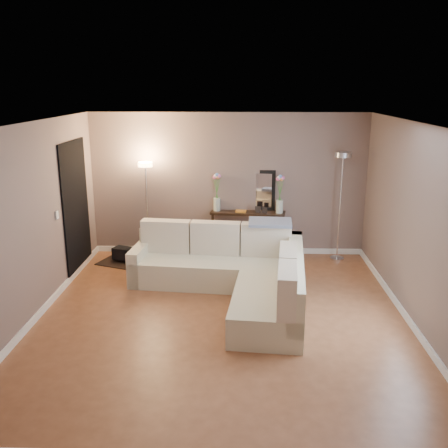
{
  "coord_description": "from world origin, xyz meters",
  "views": [
    {
      "loc": [
        0.27,
        -6.2,
        3.05
      ],
      "look_at": [
        0.0,
        0.8,
        1.1
      ],
      "focal_mm": 40.0,
      "sensor_mm": 36.0,
      "label": 1
    }
  ],
  "objects_px": {
    "floor_lamp_lit": "(146,191)",
    "console_table": "(243,231)",
    "floor_lamp_unlit": "(341,185)",
    "sectional_sofa": "(236,272)"
  },
  "relations": [
    {
      "from": "floor_lamp_unlit",
      "to": "sectional_sofa",
      "type": "bearing_deg",
      "value": -138.21
    },
    {
      "from": "sectional_sofa",
      "to": "console_table",
      "type": "xyz_separation_m",
      "value": [
        0.11,
        1.82,
        0.12
      ]
    },
    {
      "from": "console_table",
      "to": "floor_lamp_unlit",
      "type": "height_order",
      "value": "floor_lamp_unlit"
    },
    {
      "from": "sectional_sofa",
      "to": "console_table",
      "type": "bearing_deg",
      "value": 86.55
    },
    {
      "from": "console_table",
      "to": "floor_lamp_lit",
      "type": "xyz_separation_m",
      "value": [
        -1.73,
        -0.17,
        0.77
      ]
    },
    {
      "from": "floor_lamp_lit",
      "to": "floor_lamp_unlit",
      "type": "relative_size",
      "value": 0.9
    },
    {
      "from": "console_table",
      "to": "floor_lamp_lit",
      "type": "relative_size",
      "value": 0.79
    },
    {
      "from": "sectional_sofa",
      "to": "floor_lamp_unlit",
      "type": "xyz_separation_m",
      "value": [
        1.82,
        1.62,
        1.03
      ]
    },
    {
      "from": "floor_lamp_lit",
      "to": "console_table",
      "type": "bearing_deg",
      "value": 5.7
    },
    {
      "from": "sectional_sofa",
      "to": "floor_lamp_lit",
      "type": "xyz_separation_m",
      "value": [
        -1.62,
        1.64,
        0.89
      ]
    }
  ]
}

